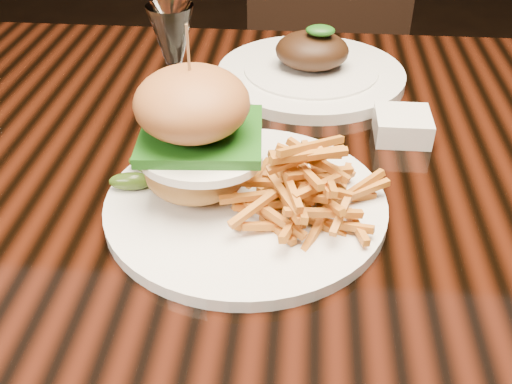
# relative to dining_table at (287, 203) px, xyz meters

# --- Properties ---
(dining_table) EXTENTS (1.60, 0.90, 0.75)m
(dining_table) POSITION_rel_dining_table_xyz_m (0.00, 0.00, 0.00)
(dining_table) COLOR black
(dining_table) RESTS_ON ground
(burger_plate) EXTENTS (0.33, 0.32, 0.21)m
(burger_plate) POSITION_rel_dining_table_xyz_m (-0.05, -0.12, 0.13)
(burger_plate) COLOR silver
(burger_plate) RESTS_ON dining_table
(ramekin) EXTENTS (0.10, 0.10, 0.03)m
(ramekin) POSITION_rel_dining_table_xyz_m (0.15, 0.07, 0.09)
(ramekin) COLOR silver
(ramekin) RESTS_ON dining_table
(wine_glass) EXTENTS (0.06, 0.06, 0.17)m
(wine_glass) POSITION_rel_dining_table_xyz_m (-0.16, 0.08, 0.20)
(wine_glass) COLOR white
(wine_glass) RESTS_ON dining_table
(far_dish) EXTENTS (0.30, 0.30, 0.10)m
(far_dish) POSITION_rel_dining_table_xyz_m (0.03, 0.24, 0.10)
(far_dish) COLOR silver
(far_dish) RESTS_ON dining_table
(chair_far) EXTENTS (0.48, 0.48, 0.95)m
(chair_far) POSITION_rel_dining_table_xyz_m (0.08, 0.89, -0.13)
(chair_far) COLOR black
(chair_far) RESTS_ON ground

